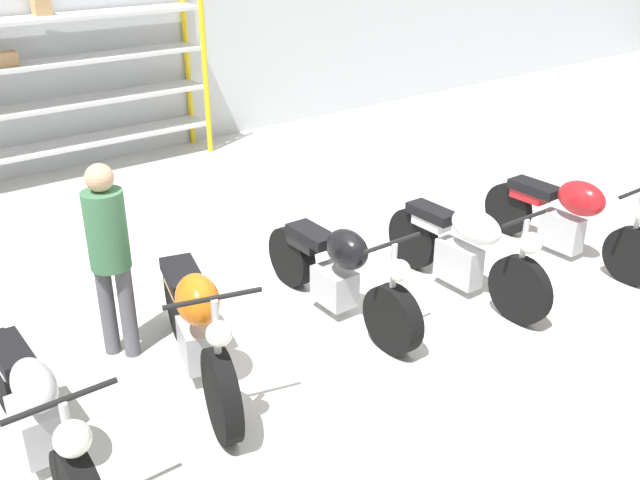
{
  "coord_description": "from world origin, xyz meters",
  "views": [
    {
      "loc": [
        -3.51,
        -4.18,
        3.39
      ],
      "look_at": [
        0.0,
        0.4,
        0.7
      ],
      "focal_mm": 40.0,
      "sensor_mm": 36.0,
      "label": 1
    }
  ],
  "objects_px": {
    "motorcycle_silver": "(37,414)",
    "motorcycle_white": "(465,248)",
    "motorcycle_red": "(570,216)",
    "person_browsing": "(109,247)",
    "shelving_rack": "(50,80)",
    "motorcycle_orange": "(197,326)",
    "motorcycle_black": "(338,272)"
  },
  "relations": [
    {
      "from": "motorcycle_silver",
      "to": "motorcycle_white",
      "type": "height_order",
      "value": "motorcycle_white"
    },
    {
      "from": "motorcycle_red",
      "to": "person_browsing",
      "type": "height_order",
      "value": "person_browsing"
    },
    {
      "from": "motorcycle_silver",
      "to": "motorcycle_red",
      "type": "distance_m",
      "value": 5.47
    },
    {
      "from": "motorcycle_white",
      "to": "motorcycle_red",
      "type": "xyz_separation_m",
      "value": [
        1.46,
        -0.14,
        0.0
      ]
    },
    {
      "from": "motorcycle_red",
      "to": "motorcycle_silver",
      "type": "bearing_deg",
      "value": -91.89
    },
    {
      "from": "shelving_rack",
      "to": "motorcycle_red",
      "type": "relative_size",
      "value": 1.95
    },
    {
      "from": "motorcycle_white",
      "to": "motorcycle_red",
      "type": "height_order",
      "value": "motorcycle_white"
    },
    {
      "from": "motorcycle_white",
      "to": "person_browsing",
      "type": "relative_size",
      "value": 1.2
    },
    {
      "from": "shelving_rack",
      "to": "motorcycle_silver",
      "type": "height_order",
      "value": "shelving_rack"
    },
    {
      "from": "motorcycle_silver",
      "to": "person_browsing",
      "type": "bearing_deg",
      "value": 135.6
    },
    {
      "from": "motorcycle_silver",
      "to": "person_browsing",
      "type": "height_order",
      "value": "person_browsing"
    },
    {
      "from": "motorcycle_orange",
      "to": "person_browsing",
      "type": "height_order",
      "value": "person_browsing"
    },
    {
      "from": "person_browsing",
      "to": "motorcycle_black",
      "type": "bearing_deg",
      "value": 121.28
    },
    {
      "from": "motorcycle_black",
      "to": "motorcycle_white",
      "type": "relative_size",
      "value": 1.04
    },
    {
      "from": "motorcycle_silver",
      "to": "motorcycle_black",
      "type": "height_order",
      "value": "motorcycle_black"
    },
    {
      "from": "motorcycle_white",
      "to": "motorcycle_red",
      "type": "bearing_deg",
      "value": 85.38
    },
    {
      "from": "shelving_rack",
      "to": "motorcycle_orange",
      "type": "distance_m",
      "value": 5.52
    },
    {
      "from": "motorcycle_orange",
      "to": "person_browsing",
      "type": "bearing_deg",
      "value": -140.48
    },
    {
      "from": "person_browsing",
      "to": "motorcycle_silver",
      "type": "bearing_deg",
      "value": 4.95
    },
    {
      "from": "motorcycle_white",
      "to": "person_browsing",
      "type": "bearing_deg",
      "value": -107.67
    },
    {
      "from": "shelving_rack",
      "to": "motorcycle_red",
      "type": "bearing_deg",
      "value": -60.0
    },
    {
      "from": "motorcycle_black",
      "to": "motorcycle_white",
      "type": "height_order",
      "value": "motorcycle_white"
    },
    {
      "from": "motorcycle_red",
      "to": "person_browsing",
      "type": "distance_m",
      "value": 4.68
    },
    {
      "from": "motorcycle_silver",
      "to": "motorcycle_orange",
      "type": "bearing_deg",
      "value": 100.32
    },
    {
      "from": "motorcycle_white",
      "to": "motorcycle_orange",
      "type": "bearing_deg",
      "value": -95.03
    },
    {
      "from": "motorcycle_silver",
      "to": "motorcycle_orange",
      "type": "relative_size",
      "value": 1.07
    },
    {
      "from": "motorcycle_white",
      "to": "person_browsing",
      "type": "height_order",
      "value": "person_browsing"
    },
    {
      "from": "person_browsing",
      "to": "motorcycle_white",
      "type": "bearing_deg",
      "value": 121.38
    },
    {
      "from": "motorcycle_red",
      "to": "person_browsing",
      "type": "xyz_separation_m",
      "value": [
        -4.5,
        1.15,
        0.51
      ]
    },
    {
      "from": "motorcycle_orange",
      "to": "motorcycle_white",
      "type": "bearing_deg",
      "value": 99.49
    },
    {
      "from": "motorcycle_black",
      "to": "motorcycle_white",
      "type": "bearing_deg",
      "value": 72.6
    },
    {
      "from": "shelving_rack",
      "to": "motorcycle_orange",
      "type": "height_order",
      "value": "shelving_rack"
    }
  ]
}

